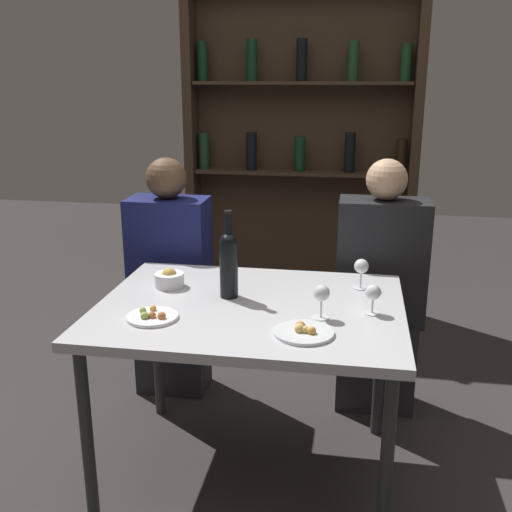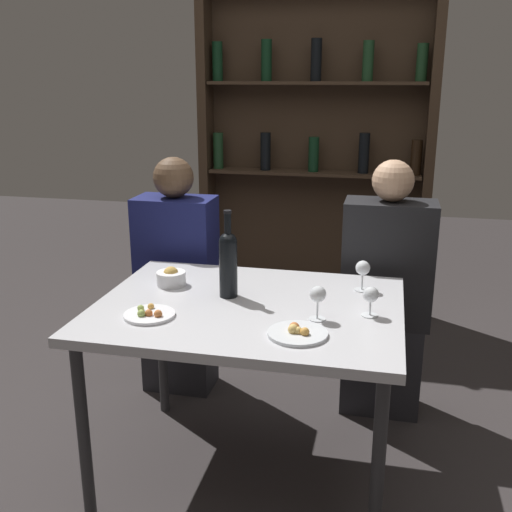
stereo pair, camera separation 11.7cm
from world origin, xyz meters
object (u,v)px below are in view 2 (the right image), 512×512
object	(u,v)px
food_plate_1	(149,314)
seated_person_left	(178,284)
wine_glass_2	(371,296)
food_plate_0	(297,333)
wine_bottle	(228,261)
seated_person_right	(385,299)
snack_bowl	(171,277)
wine_glass_0	(318,296)
wine_glass_1	(363,270)

from	to	relation	value
food_plate_1	seated_person_left	size ratio (longest dim) A/B	0.15
wine_glass_2	food_plate_1	world-z (taller)	wine_glass_2
food_plate_0	wine_bottle	bearing A→B (deg)	136.09
seated_person_left	seated_person_right	xyz separation A→B (m)	(1.01, 0.00, 0.00)
wine_glass_2	food_plate_0	world-z (taller)	wine_glass_2
seated_person_right	snack_bowl	bearing A→B (deg)	-150.27
wine_bottle	food_plate_0	bearing A→B (deg)	-43.91
food_plate_0	snack_bowl	world-z (taller)	snack_bowl
snack_bowl	wine_glass_2	bearing A→B (deg)	-10.91
wine_glass_0	wine_glass_2	world-z (taller)	wine_glass_0
wine_glass_2	food_plate_0	size ratio (longest dim) A/B	0.55
food_plate_1	seated_person_right	xyz separation A→B (m)	(0.82, 0.82, -0.18)
seated_person_right	wine_glass_1	bearing A→B (deg)	-104.17
wine_glass_2	snack_bowl	size ratio (longest dim) A/B	0.93
wine_glass_1	wine_bottle	bearing A→B (deg)	-160.18
wine_glass_0	snack_bowl	distance (m)	0.67
wine_glass_2	seated_person_left	size ratio (longest dim) A/B	0.09
wine_glass_1	wine_glass_0	bearing A→B (deg)	-112.07
seated_person_left	snack_bowl	bearing A→B (deg)	-72.27
snack_bowl	seated_person_right	size ratio (longest dim) A/B	0.10
wine_bottle	wine_glass_1	distance (m)	0.53
wine_glass_2	wine_glass_0	bearing A→B (deg)	-157.55
wine_glass_1	seated_person_right	size ratio (longest dim) A/B	0.10
snack_bowl	seated_person_left	distance (m)	0.55
food_plate_1	wine_glass_1	bearing A→B (deg)	31.41
snack_bowl	seated_person_left	size ratio (longest dim) A/B	0.10
food_plate_0	snack_bowl	distance (m)	0.69
food_plate_0	food_plate_1	world-z (taller)	food_plate_0
wine_glass_0	wine_glass_1	bearing A→B (deg)	67.93
seated_person_right	seated_person_left	bearing A→B (deg)	180.00
snack_bowl	food_plate_1	bearing A→B (deg)	-83.04
wine_glass_0	wine_glass_1	world-z (taller)	wine_glass_0
food_plate_1	seated_person_left	distance (m)	0.87
food_plate_1	seated_person_left	bearing A→B (deg)	103.49
wine_glass_0	wine_glass_2	size ratio (longest dim) A/B	1.13
wine_glass_0	wine_glass_1	size ratio (longest dim) A/B	1.01
wine_glass_0	seated_person_left	bearing A→B (deg)	137.40
wine_glass_1	seated_person_left	size ratio (longest dim) A/B	0.10
wine_glass_0	food_plate_0	xyz separation A→B (m)	(-0.05, -0.15, -0.08)
wine_glass_0	snack_bowl	bearing A→B (deg)	159.90
food_plate_1	wine_glass_0	bearing A→B (deg)	10.06
wine_glass_2	seated_person_right	world-z (taller)	seated_person_right
seated_person_right	food_plate_0	bearing A→B (deg)	-107.90
wine_glass_0	seated_person_left	distance (m)	1.09
wine_glass_1	seated_person_left	bearing A→B (deg)	157.40
wine_glass_2	food_plate_1	xyz separation A→B (m)	(-0.76, -0.18, -0.07)
wine_glass_1	seated_person_left	world-z (taller)	seated_person_left
food_plate_1	seated_person_left	world-z (taller)	seated_person_left
wine_glass_2	seated_person_right	distance (m)	0.69
wine_glass_2	seated_person_right	size ratio (longest dim) A/B	0.09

